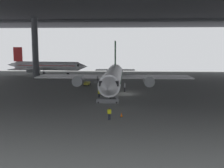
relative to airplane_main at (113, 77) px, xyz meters
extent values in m
plane|color=slate|center=(2.34, -0.42, -3.31)|extent=(110.00, 110.00, 0.00)
cylinder|color=#4C4F54|center=(-23.86, 23.77, 5.48)|extent=(1.78, 1.78, 17.58)
cube|color=#38383D|center=(2.34, 13.33, 14.87)|extent=(121.00, 99.00, 1.20)
cube|color=#4C4F54|center=(2.34, 29.83, 13.87)|extent=(115.50, 0.50, 0.70)
cylinder|color=white|center=(0.00, -0.62, 0.02)|extent=(3.65, 25.75, 3.45)
cone|color=white|center=(0.12, -15.03, 0.02)|extent=(3.41, 4.17, 3.38)
cube|color=black|center=(0.10, -12.85, 0.45)|extent=(2.95, 2.44, 0.76)
cone|color=white|center=(-0.11, 13.79, 0.36)|extent=(2.98, 5.54, 2.93)
cube|color=#19592D|center=(-0.09, 11.61, 4.57)|extent=(0.27, 3.77, 5.65)
cube|color=white|center=(2.33, 10.69, 0.53)|extent=(4.41, 2.86, 0.16)
cube|color=white|center=(-2.50, 10.65, 0.53)|extent=(4.41, 2.86, 0.16)
cube|color=white|center=(8.91, 3.62, -0.33)|extent=(14.48, 6.39, 0.24)
cylinder|color=#9EA3A8|center=(7.19, 1.73, -0.93)|extent=(2.17, 4.50, 2.14)
cube|color=white|center=(-8.97, 3.48, -0.33)|extent=(14.48, 6.39, 0.24)
cylinder|color=#9EA3A8|center=(-7.22, 1.62, -0.93)|extent=(2.17, 4.50, 2.14)
cube|color=#19592D|center=(0.00, -0.62, 0.28)|extent=(3.71, 23.86, 0.16)
cylinder|color=#9EA3A8|center=(0.07, -9.24, -2.06)|extent=(0.20, 0.20, 1.15)
cylinder|color=black|center=(0.07, -9.24, -2.86)|extent=(0.31, 0.90, 0.90)
cylinder|color=#9EA3A8|center=(2.31, 1.91, -2.06)|extent=(0.20, 0.20, 1.15)
cylinder|color=black|center=(2.31, 1.91, -2.86)|extent=(0.31, 0.90, 0.90)
cylinder|color=#9EA3A8|center=(-2.34, 1.87, -2.06)|extent=(0.20, 0.20, 1.15)
cylinder|color=black|center=(-2.34, 1.87, -2.86)|extent=(0.31, 0.90, 0.90)
cube|color=slate|center=(-0.39, -9.40, -2.96)|extent=(3.67, 1.53, 0.70)
cube|color=slate|center=(-0.39, -9.40, -1.21)|extent=(3.41, 1.33, 2.89)
cube|color=slate|center=(-2.05, -9.42, 0.19)|extent=(1.11, 1.31, 0.12)
cylinder|color=black|center=(-2.05, -10.02, 0.69)|extent=(0.06, 0.06, 1.00)
cylinder|color=black|center=(-2.06, -8.82, 0.69)|extent=(0.06, 0.06, 1.00)
cylinder|color=black|center=(-1.88, -10.11, -3.16)|extent=(0.30, 0.12, 0.30)
cylinder|color=black|center=(-1.89, -8.71, -3.16)|extent=(0.30, 0.12, 0.30)
cylinder|color=black|center=(1.11, -10.09, -3.16)|extent=(0.30, 0.12, 0.30)
cylinder|color=black|center=(1.10, -8.69, -3.16)|extent=(0.30, 0.12, 0.30)
cylinder|color=#232838|center=(0.54, -20.41, -2.92)|extent=(0.14, 0.14, 0.78)
cylinder|color=#232838|center=(0.70, -20.31, -2.92)|extent=(0.14, 0.14, 0.78)
cube|color=yellow|center=(0.62, -20.36, -2.25)|extent=(0.42, 0.37, 0.56)
cylinder|color=yellow|center=(0.42, -20.48, -2.22)|extent=(0.09, 0.09, 0.53)
cylinder|color=yellow|center=(0.82, -20.24, -2.22)|extent=(0.09, 0.09, 0.53)
sphere|color=brown|center=(0.62, -20.36, -1.85)|extent=(0.21, 0.21, 0.21)
cylinder|color=#232838|center=(-2.19, -5.55, -2.90)|extent=(0.14, 0.14, 0.81)
cylinder|color=#232838|center=(-2.30, -5.70, -2.90)|extent=(0.14, 0.14, 0.81)
cube|color=yellow|center=(-2.25, -5.62, -2.21)|extent=(0.38, 0.42, 0.57)
cylinder|color=yellow|center=(-2.12, -5.43, -2.18)|extent=(0.09, 0.09, 0.54)
cylinder|color=yellow|center=(-2.38, -5.81, -2.18)|extent=(0.09, 0.09, 0.54)
sphere|color=#8C6647|center=(-2.25, -5.62, -1.80)|extent=(0.22, 0.22, 0.22)
cylinder|color=white|center=(-24.05, 35.29, -0.25)|extent=(21.99, 5.52, 2.92)
cone|color=white|center=(-11.92, 33.82, -0.25)|extent=(3.83, 3.27, 2.87)
cube|color=black|center=(-13.75, 34.04, 0.12)|extent=(2.33, 2.71, 0.64)
cone|color=white|center=(-36.17, 36.76, 0.05)|extent=(4.94, 3.03, 2.49)
cube|color=red|center=(-34.34, 36.53, 3.61)|extent=(3.20, 0.62, 4.78)
cube|color=white|center=(-33.30, 38.47, 0.19)|extent=(2.82, 3.98, 0.16)
cube|color=white|center=(-33.79, 34.41, 0.19)|extent=(2.82, 3.98, 0.16)
cube|color=white|center=(-26.64, 43.23, -0.54)|extent=(6.75, 12.78, 0.24)
cylinder|color=#9EA3A8|center=(-25.24, 41.59, -1.05)|extent=(3.99, 2.26, 1.81)
cube|color=white|center=(-28.46, 28.19, -0.54)|extent=(6.75, 12.78, 0.24)
cylinder|color=#9EA3A8|center=(-26.71, 29.46, -1.05)|extent=(3.99, 2.26, 1.81)
cube|color=red|center=(-24.05, 35.29, -0.03)|extent=(20.41, 5.39, 0.16)
cylinder|color=#9EA3A8|center=(-16.79, 34.41, -2.06)|extent=(0.20, 0.20, 1.15)
cylinder|color=black|center=(-16.79, 34.41, -2.86)|extent=(0.93, 0.41, 0.90)
cylinder|color=#9EA3A8|center=(-25.91, 37.59, -2.06)|extent=(0.20, 0.20, 1.15)
cylinder|color=black|center=(-25.91, 37.59, -2.86)|extent=(0.93, 0.41, 0.90)
cylinder|color=#9EA3A8|center=(-26.41, 33.50, -2.06)|extent=(0.20, 0.20, 1.15)
cylinder|color=black|center=(-26.41, 33.50, -2.86)|extent=(0.93, 0.41, 0.90)
cube|color=black|center=(2.12, -18.74, -3.29)|extent=(0.36, 0.36, 0.04)
cone|color=orange|center=(2.12, -18.74, -2.99)|extent=(0.30, 0.30, 0.56)
cube|color=yellow|center=(-6.96, 11.14, -2.76)|extent=(1.35, 2.28, 0.70)
cylinder|color=black|center=(-6.46, 10.30, -3.09)|extent=(0.21, 0.45, 0.44)
cylinder|color=black|center=(-7.56, 10.38, -3.09)|extent=(0.21, 0.45, 0.44)
cylinder|color=black|center=(-6.35, 11.90, -3.09)|extent=(0.21, 0.45, 0.44)
cylinder|color=black|center=(-7.45, 11.97, -3.09)|extent=(0.21, 0.45, 0.44)
camera|label=1|loc=(2.90, -53.48, 5.70)|focal=43.35mm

